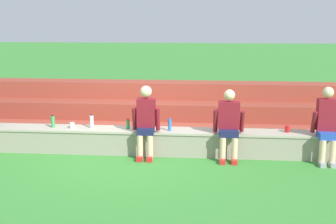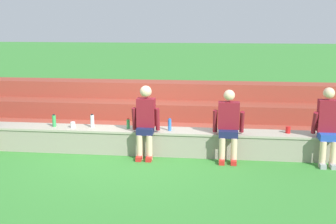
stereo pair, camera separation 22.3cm
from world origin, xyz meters
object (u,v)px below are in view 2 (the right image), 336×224
(water_bottle_mid_right, at_px, (170,125))
(water_bottle_near_left, at_px, (128,124))
(person_left_of_center, at_px, (146,120))
(water_bottle_near_right, at_px, (92,121))
(person_center, at_px, (228,124))
(person_right_of_center, at_px, (327,125))
(plastic_cup_left_end, at_px, (288,130))
(water_bottle_center_gap, at_px, (54,121))
(plastic_cup_right_end, at_px, (73,125))

(water_bottle_mid_right, xyz_separation_m, water_bottle_near_left, (-0.80, 0.05, -0.02))
(water_bottle_mid_right, height_order, water_bottle_near_left, water_bottle_mid_right)
(person_left_of_center, distance_m, water_bottle_near_right, 1.14)
(person_center, bearing_deg, water_bottle_mid_right, 169.65)
(person_right_of_center, bearing_deg, water_bottle_mid_right, 175.77)
(water_bottle_near_right, distance_m, plastic_cup_left_end, 3.70)
(person_right_of_center, relative_size, water_bottle_center_gap, 5.53)
(person_right_of_center, bearing_deg, water_bottle_near_left, 175.85)
(person_left_of_center, relative_size, plastic_cup_right_end, 11.86)
(plastic_cup_right_end, bearing_deg, person_left_of_center, -8.58)
(person_right_of_center, distance_m, water_bottle_center_gap, 5.08)
(water_bottle_near_right, xyz_separation_m, plastic_cup_right_end, (-0.37, -0.07, -0.07))
(person_right_of_center, relative_size, plastic_cup_left_end, 11.03)
(water_bottle_center_gap, bearing_deg, plastic_cup_left_end, 0.40)
(water_bottle_center_gap, distance_m, plastic_cup_right_end, 0.39)
(person_left_of_center, relative_size, plastic_cup_left_end, 10.84)
(water_bottle_mid_right, bearing_deg, water_bottle_near_left, 176.10)
(person_left_of_center, relative_size, water_bottle_near_right, 5.11)
(person_center, bearing_deg, water_bottle_center_gap, 175.82)
(person_center, relative_size, water_bottle_near_right, 4.91)
(person_right_of_center, bearing_deg, plastic_cup_left_end, 155.26)
(water_bottle_near_left, xyz_separation_m, plastic_cup_left_end, (2.98, 0.02, -0.03))
(person_right_of_center, xyz_separation_m, plastic_cup_left_end, (-0.62, 0.29, -0.18))
(plastic_cup_left_end, bearing_deg, water_bottle_mid_right, -177.94)
(water_bottle_near_left, distance_m, water_bottle_center_gap, 1.47)
(person_right_of_center, distance_m, plastic_cup_right_end, 4.69)
(water_bottle_mid_right, bearing_deg, person_left_of_center, -153.63)
(water_bottle_near_left, distance_m, plastic_cup_left_end, 2.98)
(person_left_of_center, height_order, person_center, person_left_of_center)
(plastic_cup_right_end, bearing_deg, person_center, -4.04)
(person_left_of_center, xyz_separation_m, plastic_cup_left_end, (2.60, 0.29, -0.18))
(water_bottle_center_gap, relative_size, plastic_cup_left_end, 2.00)
(person_center, distance_m, plastic_cup_left_end, 1.14)
(water_bottle_near_left, bearing_deg, plastic_cup_left_end, 0.46)
(water_bottle_near_right, bearing_deg, plastic_cup_left_end, -0.10)
(water_bottle_mid_right, distance_m, plastic_cup_left_end, 2.18)
(person_right_of_center, relative_size, water_bottle_near_right, 5.20)
(water_bottle_center_gap, height_order, plastic_cup_right_end, water_bottle_center_gap)
(water_bottle_mid_right, bearing_deg, person_right_of_center, -4.23)
(person_left_of_center, height_order, plastic_cup_right_end, person_left_of_center)
(person_right_of_center, height_order, water_bottle_mid_right, person_right_of_center)
(water_bottle_near_left, bearing_deg, person_center, -7.63)
(person_center, bearing_deg, water_bottle_near_left, 172.37)
(water_bottle_near_left, bearing_deg, person_left_of_center, -34.62)
(person_center, relative_size, person_right_of_center, 0.95)
(person_left_of_center, bearing_deg, person_center, 0.40)
(person_left_of_center, relative_size, water_bottle_near_left, 6.55)
(person_right_of_center, bearing_deg, plastic_cup_right_end, 177.33)
(water_bottle_mid_right, height_order, water_bottle_center_gap, water_bottle_center_gap)
(water_bottle_near_left, xyz_separation_m, plastic_cup_right_end, (-1.08, -0.04, -0.04))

